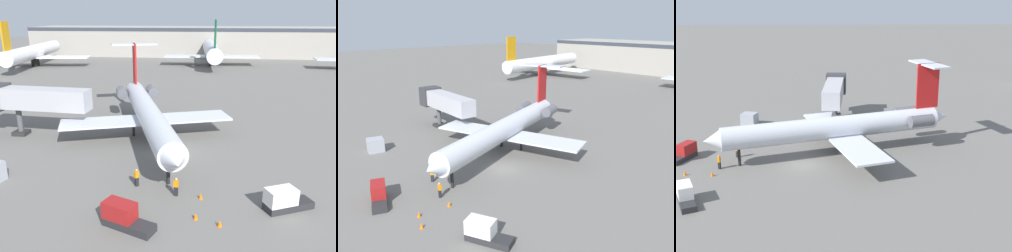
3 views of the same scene
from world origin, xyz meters
TOP-DOWN VIEW (x-y plane):
  - ground_plane at (0.00, 0.00)m, footprint 400.00×400.00m
  - regional_jet at (-4.08, 4.75)m, footprint 21.46×31.08m
  - jet_bridge at (-18.82, 3.92)m, footprint 13.81×3.85m
  - ground_crew_marshaller at (-2.80, -8.22)m, footprint 0.46×0.47m
  - ground_crew_loader at (0.93, -9.57)m, footprint 0.44×0.33m
  - baggage_tug_lead at (9.71, -10.83)m, footprint 4.22×2.92m
  - baggage_tug_trailing at (-2.47, -14.56)m, footprint 4.23×2.81m
  - traffic_cone_near at (2.76, -13.03)m, footprint 0.36×0.36m
  - traffic_cone_mid at (4.56, -13.77)m, footprint 0.36×0.36m
  - traffic_cone_far at (3.07, -9.90)m, footprint 0.36×0.36m
  - terminal_building at (0.00, 99.98)m, footprint 126.53×22.20m
  - parked_airliner_west_end at (-48.32, 62.97)m, footprint 33.00×38.92m
  - parked_airliner_west_mid at (4.14, 71.21)m, footprint 28.62×33.93m

SIDE VIEW (x-z plane):
  - ground_plane at x=0.00m, z-range -0.10..0.00m
  - traffic_cone_near at x=2.76m, z-range 0.00..0.55m
  - traffic_cone_mid at x=4.56m, z-range 0.00..0.55m
  - traffic_cone_far at x=3.07m, z-range 0.00..0.55m
  - baggage_tug_lead at x=9.71m, z-range -0.11..1.79m
  - baggage_tug_trailing at x=-2.47m, z-range -0.11..1.79m
  - ground_crew_marshaller at x=-2.80m, z-range 0.01..1.70m
  - ground_crew_loader at x=0.93m, z-range 0.01..1.70m
  - regional_jet at x=-4.08m, z-range -1.85..8.93m
  - parked_airliner_west_end at x=-48.32m, z-range -2.41..10.98m
  - parked_airliner_west_mid at x=4.14m, z-range -2.40..11.31m
  - jet_bridge at x=-18.82m, z-range 1.55..8.09m
  - terminal_building at x=0.00m, z-range 0.01..10.45m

